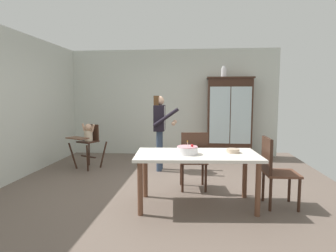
% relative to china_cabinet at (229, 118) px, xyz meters
% --- Properties ---
extents(ground_plane, '(6.24, 6.24, 0.00)m').
position_rel_china_cabinet_xyz_m(ground_plane, '(-1.44, -2.37, -1.00)').
color(ground_plane, '#66564C').
extents(wall_back, '(5.32, 0.06, 2.70)m').
position_rel_china_cabinet_xyz_m(wall_back, '(-1.44, 0.26, 0.35)').
color(wall_back, silver).
rests_on(wall_back, ground_plane).
extents(wall_left, '(0.06, 5.32, 2.70)m').
position_rel_china_cabinet_xyz_m(wall_left, '(-4.07, -2.37, 0.35)').
color(wall_left, silver).
rests_on(wall_left, ground_plane).
extents(china_cabinet, '(1.11, 0.48, 1.98)m').
position_rel_china_cabinet_xyz_m(china_cabinet, '(0.00, 0.00, 0.00)').
color(china_cabinet, '#382116').
rests_on(china_cabinet, ground_plane).
extents(ceramic_vase, '(0.13, 0.13, 0.27)m').
position_rel_china_cabinet_xyz_m(ceramic_vase, '(-0.15, 0.00, 1.10)').
color(ceramic_vase, white).
rests_on(ceramic_vase, china_cabinet).
extents(high_chair_with_toddler, '(0.77, 0.83, 0.95)m').
position_rel_china_cabinet_xyz_m(high_chair_with_toddler, '(-3.07, -1.37, -0.34)').
color(high_chair_with_toddler, '#382116').
rests_on(high_chair_with_toddler, ground_plane).
extents(adult_person, '(0.49, 0.48, 1.53)m').
position_rel_china_cabinet_xyz_m(adult_person, '(-1.54, -1.36, -0.03)').
color(adult_person, '#33425B').
rests_on(adult_person, ground_plane).
extents(dining_table, '(1.74, 0.98, 0.74)m').
position_rel_china_cabinet_xyz_m(dining_table, '(-0.79, -3.22, -0.35)').
color(dining_table, silver).
rests_on(dining_table, ground_plane).
extents(birthday_cake, '(0.28, 0.28, 0.19)m').
position_rel_china_cabinet_xyz_m(birthday_cake, '(-0.92, -3.28, -0.20)').
color(birthday_cake, white).
rests_on(birthday_cake, dining_table).
extents(serving_bowl, '(0.18, 0.18, 0.05)m').
position_rel_china_cabinet_xyz_m(serving_bowl, '(-0.30, -3.12, -0.23)').
color(serving_bowl, '#C6AD93').
rests_on(serving_bowl, dining_table).
extents(dining_chair_far_side, '(0.49, 0.49, 0.96)m').
position_rel_china_cabinet_xyz_m(dining_chair_far_side, '(-0.84, -2.58, -0.44)').
color(dining_chair_far_side, '#382116').
rests_on(dining_chair_far_side, ground_plane).
extents(dining_chair_right_end, '(0.45, 0.45, 0.96)m').
position_rel_china_cabinet_xyz_m(dining_chair_right_end, '(0.26, -3.13, -0.44)').
color(dining_chair_right_end, '#382116').
rests_on(dining_chair_right_end, ground_plane).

